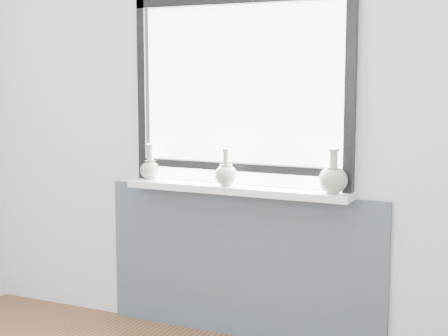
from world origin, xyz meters
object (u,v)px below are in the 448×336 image
at_px(vase_b, 226,174).
at_px(vase_c, 333,178).
at_px(vase_a, 150,168).
at_px(windowsill, 236,189).

bearing_deg(vase_b, vase_c, 1.20).
bearing_deg(vase_a, vase_c, -0.95).
distance_m(vase_b, vase_c, 0.61).
bearing_deg(windowsill, vase_c, -1.35).
bearing_deg(vase_a, vase_b, -3.51).
relative_size(vase_a, vase_c, 0.89).
relative_size(windowsill, vase_a, 6.26).
xyz_separation_m(vase_b, vase_c, (0.61, 0.01, 0.01)).
height_order(vase_b, vase_c, vase_c).
distance_m(windowsill, vase_b, 0.10).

